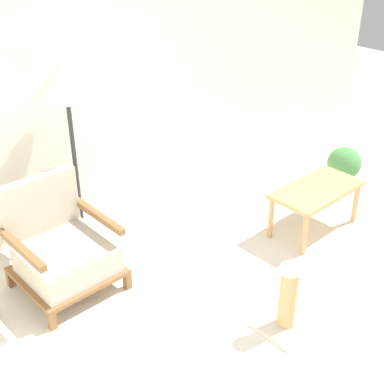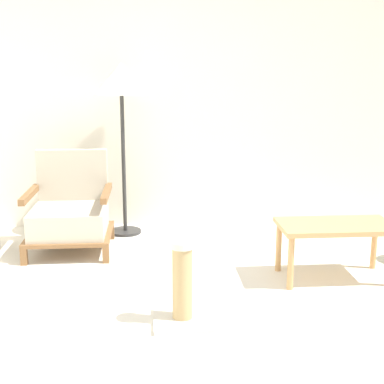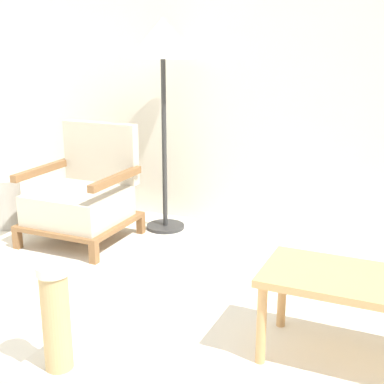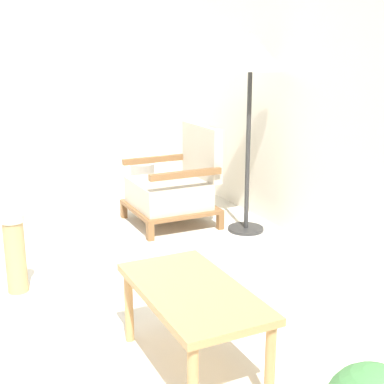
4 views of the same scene
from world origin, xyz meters
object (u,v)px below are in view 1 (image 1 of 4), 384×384
potted_plant (344,166)px  scratching_post (287,306)px  armchair (62,249)px  coffee_table (316,194)px  floor_lamp (66,86)px

potted_plant → scratching_post: size_ratio=0.84×
armchair → scratching_post: 1.65m
coffee_table → scratching_post: (-1.13, -0.61, -0.17)m
potted_plant → armchair: bearing=169.3°
coffee_table → potted_plant: potted_plant is taller
armchair → floor_lamp: bearing=45.3°
floor_lamp → coffee_table: 2.22m
floor_lamp → potted_plant: 2.81m
floor_lamp → scratching_post: size_ratio=3.04×
floor_lamp → potted_plant: size_ratio=3.61×
floor_lamp → armchair: bearing=-134.7°
coffee_table → armchair: bearing=158.2°
coffee_table → potted_plant: (0.84, 0.26, -0.12)m
potted_plant → scratching_post: bearing=-156.1°
armchair → scratching_post: armchair is taller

